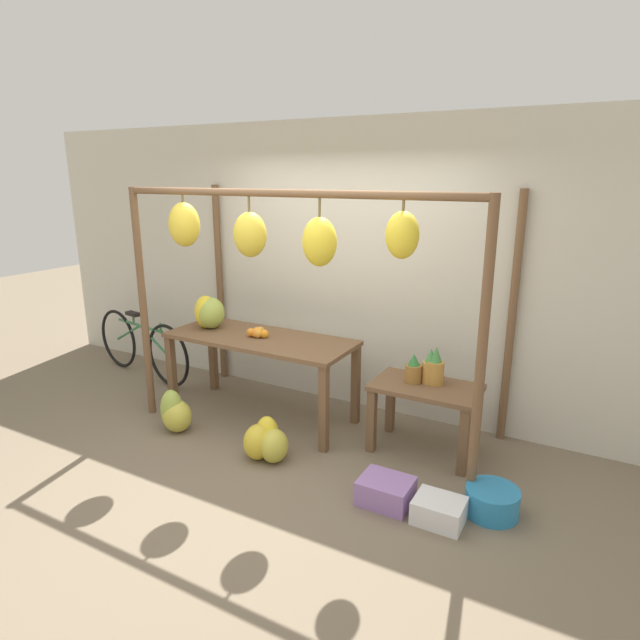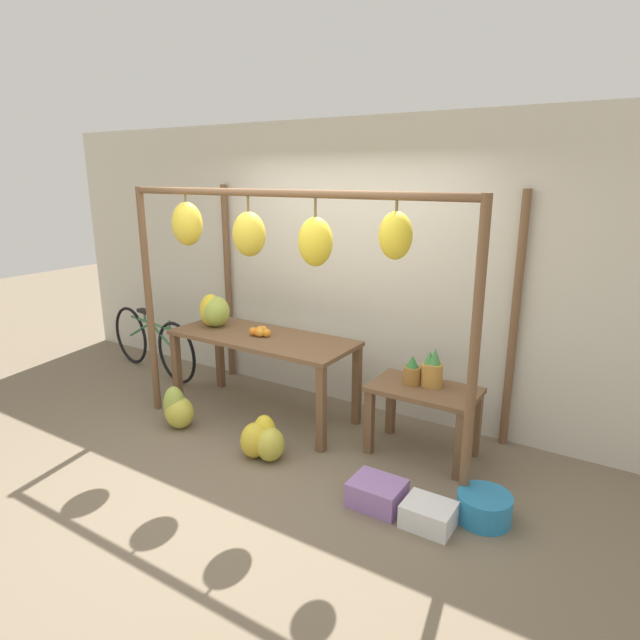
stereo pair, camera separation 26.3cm
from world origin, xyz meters
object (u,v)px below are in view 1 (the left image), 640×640
at_px(pineapple_cluster, 427,369).
at_px(banana_pile_ground_left, 175,413).
at_px(orange_pile, 258,333).
at_px(banana_pile_ground_right, 266,441).
at_px(banana_pile_on_table, 209,313).
at_px(blue_bucket, 492,501).
at_px(parked_bicycle, 142,345).
at_px(fruit_crate_white, 386,491).
at_px(fruit_crate_purple, 439,511).

height_order(pineapple_cluster, banana_pile_ground_left, pineapple_cluster).
xyz_separation_m(orange_pile, pineapple_cluster, (1.60, 0.16, -0.13)).
xyz_separation_m(banana_pile_ground_left, banana_pile_ground_right, (1.01, -0.00, -0.02)).
bearing_deg(pineapple_cluster, banana_pile_on_table, -176.24).
distance_m(blue_bucket, parked_bicycle, 4.21).
xyz_separation_m(banana_pile_on_table, pineapple_cluster, (2.20, 0.14, -0.24)).
bearing_deg(pineapple_cluster, banana_pile_ground_right, -143.75).
xyz_separation_m(banana_pile_on_table, banana_pile_ground_left, (0.10, -0.65, -0.80)).
distance_m(banana_pile_on_table, banana_pile_ground_left, 1.03).
bearing_deg(orange_pile, fruit_crate_white, -24.52).
bearing_deg(banana_pile_ground_right, fruit_crate_purple, -4.93).
height_order(fruit_crate_white, fruit_crate_purple, fruit_crate_white).
bearing_deg(banana_pile_ground_left, fruit_crate_white, -2.88).
distance_m(pineapple_cluster, parked_bicycle, 3.44).
height_order(blue_bucket, parked_bicycle, parked_bicycle).
height_order(blue_bucket, fruit_crate_purple, blue_bucket).
bearing_deg(parked_bicycle, fruit_crate_white, -15.78).
bearing_deg(fruit_crate_purple, banana_pile_ground_right, 175.07).
distance_m(banana_pile_ground_left, banana_pile_ground_right, 1.01).
relative_size(pineapple_cluster, banana_pile_ground_left, 0.83).
bearing_deg(blue_bucket, pineapple_cluster, 137.12).
bearing_deg(banana_pile_ground_right, orange_pile, 128.74).
bearing_deg(banana_pile_ground_left, pineapple_cluster, 20.73).
bearing_deg(parked_bicycle, pineapple_cluster, -1.19).
relative_size(banana_pile_on_table, blue_bucket, 1.00).
relative_size(orange_pile, pineapple_cluster, 0.66).
distance_m(banana_pile_on_table, pineapple_cluster, 2.21).
bearing_deg(fruit_crate_white, parked_bicycle, 164.22).
xyz_separation_m(fruit_crate_white, parked_bicycle, (-3.44, 0.97, 0.28)).
distance_m(pineapple_cluster, banana_pile_ground_right, 1.47).
xyz_separation_m(fruit_crate_white, blue_bucket, (0.70, 0.24, 0.00)).
height_order(pineapple_cluster, parked_bicycle, pineapple_cluster).
xyz_separation_m(pineapple_cluster, banana_pile_ground_left, (-2.10, -0.80, -0.56)).
bearing_deg(blue_bucket, fruit_crate_white, -161.24).
bearing_deg(orange_pile, pineapple_cluster, 5.81).
relative_size(pineapple_cluster, blue_bucket, 0.89).
height_order(banana_pile_ground_left, fruit_crate_purple, banana_pile_ground_left).
relative_size(pineapple_cluster, banana_pile_ground_right, 0.78).
bearing_deg(pineapple_cluster, fruit_crate_purple, -65.63).
xyz_separation_m(banana_pile_ground_left, blue_bucket, (2.82, 0.13, -0.08)).
height_order(banana_pile_ground_left, parked_bicycle, parked_bicycle).
relative_size(banana_pile_on_table, pineapple_cluster, 1.12).
xyz_separation_m(banana_pile_ground_right, fruit_crate_white, (1.11, -0.10, -0.06)).
height_order(banana_pile_ground_left, fruit_crate_white, banana_pile_ground_left).
height_order(banana_pile_ground_right, blue_bucket, banana_pile_ground_right).
bearing_deg(orange_pile, parked_bicycle, 172.69).
bearing_deg(parked_bicycle, blue_bucket, -10.09).
height_order(banana_pile_ground_right, fruit_crate_purple, banana_pile_ground_right).
relative_size(banana_pile_on_table, fruit_crate_purple, 1.11).
bearing_deg(pineapple_cluster, blue_bucket, -42.88).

